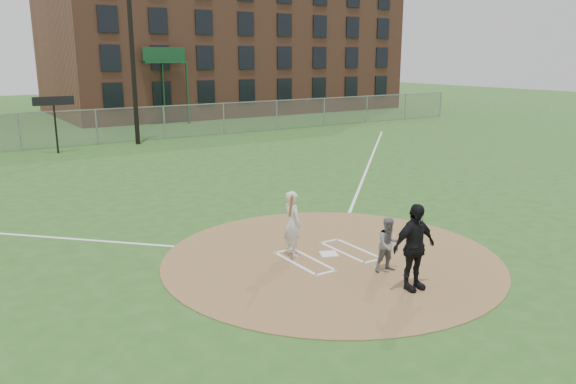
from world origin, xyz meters
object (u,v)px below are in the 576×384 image
home_plate (329,254)px  catcher (389,245)px  batter_at_plate (292,223)px  umpire (414,247)px

home_plate → catcher: size_ratio=0.33×
batter_at_plate → catcher: bearing=-58.2°
umpire → batter_at_plate: bearing=109.9°
home_plate → batter_at_plate: (-0.80, 0.47, 0.83)m
catcher → umpire: 1.14m
home_plate → catcher: bearing=-72.9°
home_plate → batter_at_plate: batter_at_plate is taller
home_plate → umpire: (0.22, -2.69, 0.94)m
umpire → batter_at_plate: size_ratio=1.07×
catcher → batter_at_plate: batter_at_plate is taller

